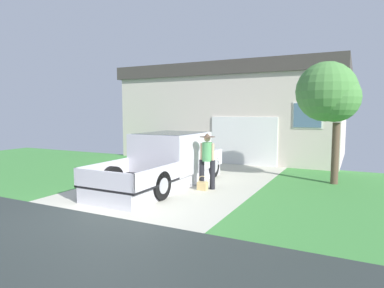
% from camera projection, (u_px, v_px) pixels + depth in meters
% --- Properties ---
extents(ground, '(29.20, 18.60, 0.18)m').
position_uv_depth(ground, '(34.00, 244.00, 6.07)').
color(ground, '#BCB9A6').
extents(pickup_truck, '(2.11, 5.54, 1.71)m').
position_uv_depth(pickup_truck, '(169.00, 160.00, 11.08)').
color(pickup_truck, silver).
rests_on(pickup_truck, ground).
extents(person_with_hat, '(0.51, 0.48, 1.75)m').
position_uv_depth(person_with_hat, '(207.00, 158.00, 10.30)').
color(person_with_hat, black).
rests_on(person_with_hat, ground).
extents(handbag, '(0.30, 0.19, 0.44)m').
position_uv_depth(handbag, '(202.00, 185.00, 10.19)').
color(handbag, tan).
rests_on(handbag, ground).
extents(house_with_garage, '(11.30, 6.66, 4.75)m').
position_uv_depth(house_with_garage, '(237.00, 112.00, 18.36)').
color(house_with_garage, beige).
rests_on(house_with_garage, ground).
extents(front_yard_tree, '(2.05, 1.97, 4.05)m').
position_uv_depth(front_yard_tree, '(329.00, 94.00, 10.82)').
color(front_yard_tree, brown).
rests_on(front_yard_tree, ground).
extents(wheeled_trash_bin, '(0.60, 0.72, 1.08)m').
position_uv_depth(wheeled_trash_bin, '(157.00, 149.00, 16.23)').
color(wheeled_trash_bin, navy).
rests_on(wheeled_trash_bin, ground).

